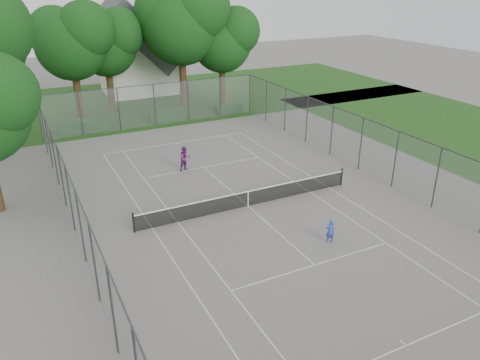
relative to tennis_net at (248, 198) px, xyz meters
name	(u,v)px	position (x,y,z in m)	size (l,w,h in m)	color
ground	(248,206)	(0.00, 0.00, -0.51)	(120.00, 120.00, 0.00)	#63605E
grass_far	(129,102)	(0.00, 26.00, -0.51)	(60.00, 20.00, 0.00)	#194012
court_markings	(248,206)	(0.00, 0.00, -0.50)	(11.03, 23.83, 0.01)	silver
tennis_net	(248,198)	(0.00, 0.00, 0.00)	(12.87, 0.10, 1.10)	black
perimeter_fence	(248,176)	(0.00, 0.00, 1.30)	(18.08, 34.08, 3.52)	#38383D
tree_far_left	(71,39)	(-5.21, 22.26, 6.33)	(6.92, 6.32, 9.95)	#322312
tree_far_midleft	(106,40)	(-2.02, 23.94, 5.82)	(6.42, 5.86, 9.22)	#322312
tree_far_midright	(182,19)	(4.41, 21.61, 7.58)	(8.19, 7.48, 11.78)	#322312
tree_far_right	(223,38)	(8.15, 20.91, 5.81)	(6.40, 5.85, 9.21)	#322312
hedge_left	(84,126)	(-5.77, 17.96, -0.01)	(3.99, 1.20, 1.00)	#143F16
hedge_mid	(167,114)	(1.35, 18.05, 0.00)	(3.23, 0.92, 1.02)	#143F16
hedge_right	(228,108)	(7.24, 17.88, -0.13)	(2.57, 0.94, 0.77)	#143F16
house	(140,55)	(2.48, 29.59, 3.45)	(7.91, 6.13, 9.84)	silver
girl_player	(330,231)	(1.76, -5.08, 0.09)	(0.44, 0.29, 1.20)	#2C42A5
woman_player	(185,159)	(-1.27, 6.42, 0.32)	(0.80, 0.63, 1.66)	#642267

